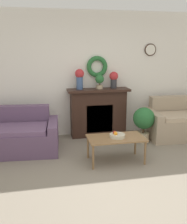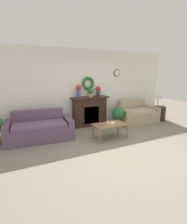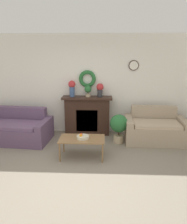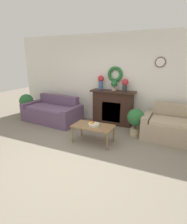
% 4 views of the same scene
% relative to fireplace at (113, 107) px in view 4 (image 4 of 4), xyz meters
% --- Properties ---
extents(ground_plane, '(16.00, 16.00, 0.00)m').
position_rel_fireplace_xyz_m(ground_plane, '(-0.09, -2.34, -0.53)').
color(ground_plane, gray).
extents(wall_back, '(6.80, 0.16, 2.70)m').
position_rel_fireplace_xyz_m(wall_back, '(-0.08, 0.21, 0.82)').
color(wall_back, white).
rests_on(wall_back, ground_plane).
extents(fireplace, '(1.35, 0.41, 1.06)m').
position_rel_fireplace_xyz_m(fireplace, '(0.00, 0.00, 0.00)').
color(fireplace, '#331E16').
rests_on(fireplace, ground_plane).
extents(couch_left, '(1.93, 1.12, 0.81)m').
position_rel_fireplace_xyz_m(couch_left, '(-1.87, -0.55, -0.24)').
color(couch_left, '#604766').
rests_on(couch_left, ground_plane).
extents(loveseat_right, '(1.54, 0.96, 0.85)m').
position_rel_fireplace_xyz_m(loveseat_right, '(1.77, -0.44, -0.22)').
color(loveseat_right, tan).
rests_on(loveseat_right, ground_plane).
extents(coffee_table, '(0.97, 0.54, 0.44)m').
position_rel_fireplace_xyz_m(coffee_table, '(-0.01, -1.43, -0.14)').
color(coffee_table, olive).
rests_on(coffee_table, ground_plane).
extents(fruit_bowl, '(0.27, 0.27, 0.11)m').
position_rel_fireplace_xyz_m(fruit_bowl, '(0.00, -1.44, -0.06)').
color(fruit_bowl, beige).
rests_on(fruit_bowl, coffee_table).
extents(vase_on_mantel_left, '(0.19, 0.19, 0.43)m').
position_rel_fireplace_xyz_m(vase_on_mantel_left, '(-0.41, 0.01, 0.78)').
color(vase_on_mantel_left, '#3D5684').
rests_on(vase_on_mantel_left, fireplace).
extents(vase_on_mantel_right, '(0.19, 0.19, 0.36)m').
position_rel_fireplace_xyz_m(vase_on_mantel_right, '(0.35, 0.01, 0.73)').
color(vase_on_mantel_right, '#2D2D33').
rests_on(vase_on_mantel_right, fireplace).
extents(potted_plant_on_mantel, '(0.19, 0.19, 0.31)m').
position_rel_fireplace_xyz_m(potted_plant_on_mantel, '(0.03, -0.01, 0.70)').
color(potted_plant_on_mantel, tan).
rests_on(potted_plant_on_mantel, fireplace).
extents(potted_plant_floor_by_couch, '(0.48, 0.48, 0.79)m').
position_rel_fireplace_xyz_m(potted_plant_floor_by_couch, '(-3.02, -0.49, -0.02)').
color(potted_plant_floor_by_couch, tan).
rests_on(potted_plant_floor_by_couch, ground_plane).
extents(potted_plant_floor_by_loveseat, '(0.45, 0.45, 0.73)m').
position_rel_fireplace_xyz_m(potted_plant_floor_by_loveseat, '(0.83, -0.60, -0.07)').
color(potted_plant_floor_by_loveseat, tan).
rests_on(potted_plant_floor_by_loveseat, ground_plane).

